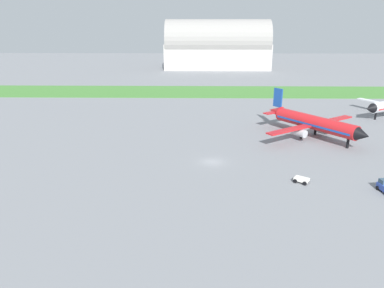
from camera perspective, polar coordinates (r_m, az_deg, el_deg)
name	(u,v)px	position (r m, az deg, el deg)	size (l,w,h in m)	color
ground_plane	(212,162)	(70.75, 3.28, -2.89)	(600.00, 600.00, 0.00)	gray
grass_taxiway_strip	(206,92)	(148.18, 2.18, 8.40)	(360.00, 28.00, 0.08)	#478438
airplane_midfield_jet	(313,123)	(89.98, 18.80, 3.28)	(25.05, 25.22, 10.31)	red
baggage_cart_near_gate	(302,180)	(64.20, 17.17, -5.47)	(2.95, 2.80, 0.90)	white
hangar_distant	(217,46)	(228.51, 4.06, 15.37)	(64.63, 24.39, 29.76)	#BCB7B2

